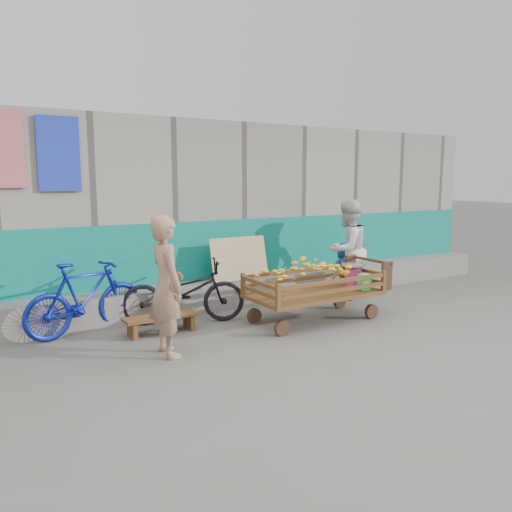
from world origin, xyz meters
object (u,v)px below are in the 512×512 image
vendor_man (167,286)px  woman (347,250)px  child (345,271)px  bicycle_dark (184,292)px  bench (161,320)px  banana_cart (312,280)px  bicycle_blue (85,298)px

vendor_man → woman: (3.71, 1.06, 0.03)m
woman → child: bearing=-24.7°
bicycle_dark → bench: bearing=143.3°
banana_cart → bicycle_blue: bicycle_blue is taller
bench → bicycle_dark: bicycle_dark is taller
banana_cart → child: size_ratio=2.16×
bench → bicycle_blue: (-0.87, 0.50, 0.31)m
vendor_man → bench: bearing=-14.3°
child → bicycle_blue: (-4.32, 0.27, 0.00)m
woman → child: size_ratio=1.75×
bicycle_dark → bicycle_blue: size_ratio=1.06×
bench → bicycle_blue: bearing=149.9°
woman → bicycle_dark: woman is taller
woman → bicycle_blue: woman is taller
bench → woman: bearing=3.8°
bench → woman: size_ratio=0.58×
banana_cart → bench: 2.22m
vendor_man → woman: size_ratio=0.97×
woman → child: 0.37m
banana_cart → bicycle_blue: (-2.96, 1.09, -0.12)m
banana_cart → bench: size_ratio=2.11×
bench → child: 3.47m
vendor_man → child: (3.68, 1.07, -0.34)m
banana_cart → bicycle_dark: 1.87m
woman → child: (-0.03, 0.01, -0.37)m
woman → bicycle_blue: bearing=-14.3°
bench → bicycle_dark: size_ratio=0.57×
bench → child: size_ratio=1.02×
banana_cart → woman: woman is taller
bicycle_dark → bicycle_blue: bicycle_blue is taller
child → bicycle_blue: size_ratio=0.60×
woman → bicycle_blue: 4.38m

